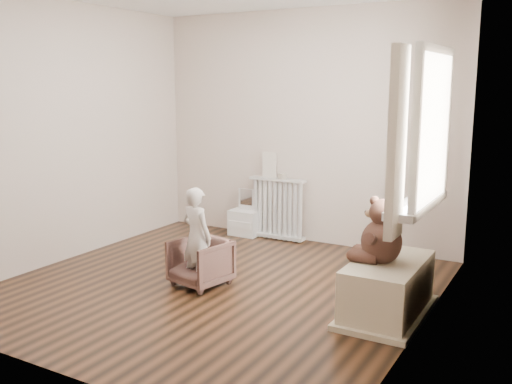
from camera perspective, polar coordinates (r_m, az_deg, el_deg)
The scene contains 18 objects.
floor at distance 5.19m, azimuth -3.95°, elevation -9.36°, with size 3.60×3.60×0.01m, color black.
back_wall at distance 6.47m, azimuth 4.80°, elevation 6.42°, with size 3.60×0.02×2.60m, color beige.
front_wall at distance 3.56m, azimuth -20.47°, elevation 2.27°, with size 3.60×0.02×2.60m, color beige.
left_wall at distance 6.09m, azimuth -18.45°, elevation 5.64°, with size 0.02×3.60×2.60m, color beige.
right_wall at distance 4.18m, azimuth 16.86°, elevation 3.65°, with size 0.02×3.60×2.60m, color beige.
window at distance 4.47m, azimuth 17.34°, elevation 5.98°, with size 0.03×0.90×1.10m, color white.
window_sill at distance 4.57m, azimuth 15.83°, elevation -1.20°, with size 0.22×1.10×0.06m, color silver.
curtain_left at distance 3.95m, azimuth 13.91°, elevation 4.71°, with size 0.06×0.26×1.30m, color beige.
curtain_right at distance 5.05m, azimuth 17.50°, elevation 5.79°, with size 0.06×0.26×1.30m, color beige.
radiator at distance 6.61m, azimuth 2.15°, elevation -1.43°, with size 0.68×0.13×0.72m, color silver.
paper_doll at distance 6.58m, azimuth 1.36°, elevation 2.71°, with size 0.18×0.02×0.29m, color beige.
tin_a at distance 6.52m, azimuth 2.65°, elevation 1.60°, with size 0.11×0.11×0.06m, color #A59E8C.
toy_vanity at distance 6.81m, azimuth -1.10°, elevation -2.06°, with size 0.35×0.25×0.55m, color silver.
armchair at distance 5.17m, azimuth -5.58°, elevation -7.02°, with size 0.45×0.46×0.42m, color #52352C.
child at distance 5.06m, azimuth -5.96°, elevation -4.45°, with size 0.32×0.21×0.88m, color beige.
toy_bench at distance 4.62m, azimuth 13.02°, elevation -9.59°, with size 0.50×0.94×0.44m, color beige.
teddy_bear at distance 4.44m, azimuth 12.46°, elevation -4.02°, with size 0.41×0.31×0.50m, color #382017, non-canonical shape.
plush_cat at distance 4.61m, azimuth 15.99°, elevation 0.54°, with size 0.16×0.25×0.21m, color #6E645A, non-canonical shape.
Camera 1 is at (2.72, -4.05, 1.78)m, focal length 40.00 mm.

